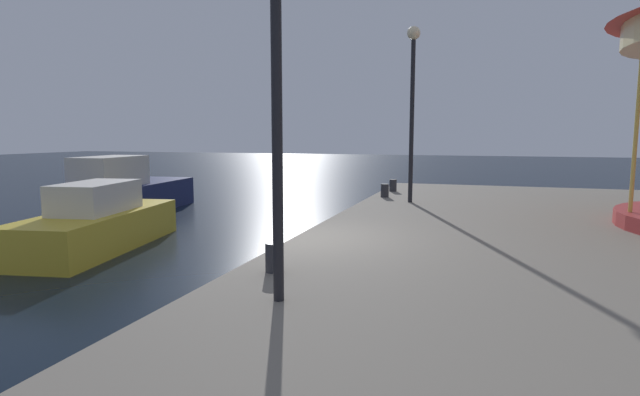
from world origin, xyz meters
TOP-DOWN VIEW (x-y plane):
  - ground_plane at (0.00, 0.00)m, footprint 120.00×120.00m
  - motorboat_yellow at (-5.31, 1.02)m, footprint 2.54×5.00m
  - motorboat_navy at (-8.27, 5.70)m, footprint 2.46×5.82m
  - lamp_post_mid_promenade at (1.11, -3.35)m, footprint 0.36×0.36m
  - lamp_post_far_end at (1.33, 5.58)m, footprint 0.36×0.36m
  - bollard_center at (0.40, 8.13)m, footprint 0.24×0.24m
  - bollard_south at (0.59, -2.25)m, footprint 0.24×0.24m
  - bollard_north at (0.44, 6.50)m, footprint 0.24×0.24m

SIDE VIEW (x-z plane):
  - ground_plane at x=0.00m, z-range 0.00..0.00m
  - motorboat_yellow at x=-5.31m, z-range -0.19..1.38m
  - motorboat_navy at x=-8.27m, z-range -0.26..1.72m
  - bollard_center at x=0.40m, z-range 0.80..1.20m
  - bollard_south at x=0.59m, z-range 0.80..1.20m
  - bollard_north at x=0.44m, z-range 0.80..1.20m
  - lamp_post_mid_promenade at x=1.11m, z-range 1.56..5.59m
  - lamp_post_far_end at x=1.33m, z-range 1.63..6.38m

